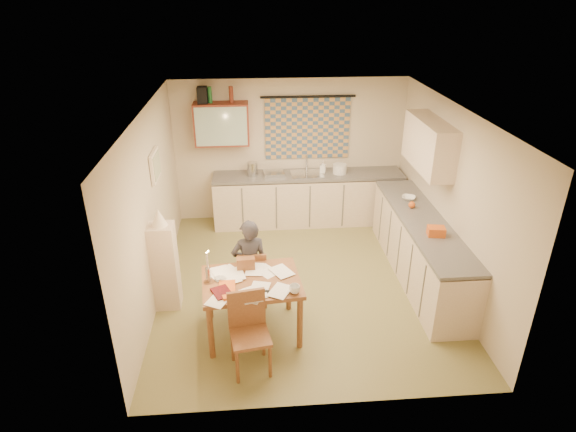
{
  "coord_description": "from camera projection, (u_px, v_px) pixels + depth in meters",
  "views": [
    {
      "loc": [
        -0.67,
        -5.81,
        3.9
      ],
      "look_at": [
        -0.2,
        0.2,
        0.98
      ],
      "focal_mm": 30.0,
      "sensor_mm": 36.0,
      "label": 1
    }
  ],
  "objects": [
    {
      "name": "lampshade",
      "position": [
        159.0,
        217.0,
        5.91
      ],
      "size": [
        0.2,
        0.2,
        0.22
      ],
      "primitive_type": "cone",
      "color": "#F5E3CB",
      "rests_on": "shelf_stand"
    },
    {
      "name": "stove",
      "position": [
        444.0,
        288.0,
        6.1
      ],
      "size": [
        0.54,
        0.54,
        0.84
      ],
      "color": "white",
      "rests_on": "floor"
    },
    {
      "name": "speaker",
      "position": [
        202.0,
        95.0,
        7.73
      ],
      "size": [
        0.16,
        0.2,
        0.26
      ],
      "primitive_type": "cube",
      "rotation": [
        0.0,
        0.0,
        0.01
      ],
      "color": "black",
      "rests_on": "wall_cabinet"
    },
    {
      "name": "print_canvas",
      "position": [
        157.0,
        165.0,
        6.44
      ],
      "size": [
        0.01,
        0.42,
        0.32
      ],
      "primitive_type": "cube",
      "color": "beige",
      "rests_on": "wall_left"
    },
    {
      "name": "floor",
      "position": [
        303.0,
        283.0,
        6.97
      ],
      "size": [
        4.0,
        4.5,
        0.02
      ],
      "primitive_type": "cube",
      "color": "olive",
      "rests_on": "ground"
    },
    {
      "name": "counter_back",
      "position": [
        308.0,
        199.0,
        8.54
      ],
      "size": [
        3.3,
        0.62,
        0.92
      ],
      "color": "beige",
      "rests_on": "floor"
    },
    {
      "name": "tap",
      "position": [
        307.0,
        163.0,
        8.43
      ],
      "size": [
        0.04,
        0.04,
        0.28
      ],
      "primitive_type": "cylinder",
      "rotation": [
        0.0,
        0.0,
        0.25
      ],
      "color": "silver",
      "rests_on": "counter_back"
    },
    {
      "name": "letter_rack",
      "position": [
        246.0,
        264.0,
        5.84
      ],
      "size": [
        0.23,
        0.11,
        0.16
      ],
      "primitive_type": "cube",
      "rotation": [
        0.0,
        0.0,
        0.06
      ],
      "color": "brown",
      "rests_on": "dining_table"
    },
    {
      "name": "chair_near",
      "position": [
        250.0,
        347.0,
        5.3
      ],
      "size": [
        0.48,
        0.48,
        0.92
      ],
      "rotation": [
        0.0,
        0.0,
        0.17
      ],
      "color": "brown",
      "rests_on": "floor"
    },
    {
      "name": "mug",
      "position": [
        295.0,
        289.0,
        5.41
      ],
      "size": [
        0.21,
        0.21,
        0.1
      ],
      "primitive_type": "imported",
      "rotation": [
        0.0,
        0.0,
        0.35
      ],
      "color": "white",
      "rests_on": "dining_table"
    },
    {
      "name": "shelf_stand",
      "position": [
        165.0,
        267.0,
        6.22
      ],
      "size": [
        0.32,
        0.3,
        1.2
      ],
      "primitive_type": "cube",
      "color": "beige",
      "rests_on": "floor"
    },
    {
      "name": "book",
      "position": [
        219.0,
        287.0,
        5.51
      ],
      "size": [
        0.2,
        0.27,
        0.02
      ],
      "primitive_type": "imported",
      "rotation": [
        0.0,
        0.0,
        0.02
      ],
      "color": "#D45819",
      "rests_on": "dining_table"
    },
    {
      "name": "chair_far",
      "position": [
        253.0,
        286.0,
        6.42
      ],
      "size": [
        0.37,
        0.37,
        0.83
      ],
      "rotation": [
        0.0,
        0.0,
        3.14
      ],
      "color": "brown",
      "rests_on": "floor"
    },
    {
      "name": "curtain_rod",
      "position": [
        308.0,
        97.0,
        8.0
      ],
      "size": [
        1.6,
        0.04,
        0.04
      ],
      "primitive_type": "cylinder",
      "rotation": [
        0.0,
        1.57,
        0.0
      ],
      "color": "black",
      "rests_on": "wall_back"
    },
    {
      "name": "bowl",
      "position": [
        409.0,
        198.0,
        7.35
      ],
      "size": [
        0.36,
        0.36,
        0.05
      ],
      "primitive_type": "imported",
      "rotation": [
        0.0,
        0.0,
        -0.43
      ],
      "color": "white",
      "rests_on": "counter_right"
    },
    {
      "name": "candle_flame",
      "position": [
        208.0,
        251.0,
        5.45
      ],
      "size": [
        0.02,
        0.02,
        0.02
      ],
      "primitive_type": "sphere",
      "color": "#FFCC66",
      "rests_on": "dining_table"
    },
    {
      "name": "dining_table",
      "position": [
        252.0,
        306.0,
        5.82
      ],
      "size": [
        1.22,
        0.97,
        0.75
      ],
      "rotation": [
        0.0,
        0.0,
        0.09
      ],
      "color": "brown",
      "rests_on": "floor"
    },
    {
      "name": "wall_right",
      "position": [
        450.0,
        199.0,
        6.56
      ],
      "size": [
        0.02,
        4.5,
        2.5
      ],
      "primitive_type": "cube",
      "color": "beige",
      "rests_on": "floor"
    },
    {
      "name": "wall_left",
      "position": [
        151.0,
        209.0,
        6.28
      ],
      "size": [
        0.02,
        4.5,
        2.5
      ],
      "primitive_type": "cube",
      "color": "beige",
      "rests_on": "floor"
    },
    {
      "name": "eyeglasses",
      "position": [
        269.0,
        292.0,
        5.43
      ],
      "size": [
        0.14,
        0.07,
        0.02
      ],
      "primitive_type": "cube",
      "rotation": [
        0.0,
        0.0,
        -0.25
      ],
      "color": "black",
      "rests_on": "dining_table"
    },
    {
      "name": "window_blind",
      "position": [
        307.0,
        129.0,
        8.26
      ],
      "size": [
        1.45,
        0.03,
        1.05
      ],
      "primitive_type": "cube",
      "color": "#395576",
      "rests_on": "wall_back"
    },
    {
      "name": "framed_print",
      "position": [
        155.0,
        166.0,
        6.44
      ],
      "size": [
        0.04,
        0.5,
        0.4
      ],
      "primitive_type": "cube",
      "color": "#F5E3CB",
      "rests_on": "wall_left"
    },
    {
      "name": "fruit_orange",
      "position": [
        412.0,
        205.0,
        7.06
      ],
      "size": [
        0.1,
        0.1,
        0.1
      ],
      "primitive_type": "sphere",
      "color": "#D45819",
      "rests_on": "counter_right"
    },
    {
      "name": "orange_bag",
      "position": [
        436.0,
        231.0,
        6.28
      ],
      "size": [
        0.24,
        0.19,
        0.12
      ],
      "primitive_type": "cube",
      "rotation": [
        0.0,
        0.0,
        -0.16
      ],
      "color": "#D45819",
      "rests_on": "counter_right"
    },
    {
      "name": "orange_box",
      "position": [
        228.0,
        297.0,
        5.32
      ],
      "size": [
        0.14,
        0.11,
        0.04
      ],
      "primitive_type": "cube",
      "rotation": [
        0.0,
        0.0,
        0.29
      ],
      "color": "#D45819",
      "rests_on": "dining_table"
    },
    {
      "name": "mixing_bowl",
      "position": [
        340.0,
        169.0,
        8.34
      ],
      "size": [
        0.27,
        0.27,
        0.16
      ],
      "primitive_type": "cylinder",
      "rotation": [
        0.0,
        0.0,
        -0.13
      ],
      "color": "white",
      "rests_on": "counter_back"
    },
    {
      "name": "wall_front",
      "position": [
        331.0,
        305.0,
        4.39
      ],
      "size": [
        4.0,
        0.02,
        2.5
      ],
      "primitive_type": "cube",
      "color": "beige",
      "rests_on": "floor"
    },
    {
      "name": "dish_rack",
      "position": [
        274.0,
        173.0,
        8.28
      ],
      "size": [
        0.37,
        0.32,
        0.06
      ],
      "primitive_type": "cube",
      "rotation": [
        0.0,
        0.0,
        0.07
      ],
      "color": "silver",
      "rests_on": "counter_back"
    },
    {
      "name": "sink",
      "position": [
        307.0,
        176.0,
        8.35
      ],
      "size": [
        0.57,
        0.47,
        0.1
      ],
      "primitive_type": "cube",
      "rotation": [
        0.0,
        0.0,
        0.03
      ],
      "color": "silver",
      "rests_on": "counter_back"
    },
    {
      "name": "soap_bottle",
      "position": [
        323.0,
        167.0,
        8.35
      ],
      "size": [
        0.15,
        0.15,
        0.21
      ],
      "primitive_type": "imported",
      "rotation": [
        0.0,
        0.0,
        -0.29
      ],
      "color": "white",
      "rests_on": "counter_back"
    },
    {
      "name": "ceiling",
      "position": [
        305.0,
        110.0,
        5.87
      ],
      "size": [
        4.0,
        4.5,
        0.02
      ],
      "primitive_type": "cube",
      "color": "white",
      "rests_on": "floor"
    },
    {
      "name": "wall_cabinet",
      "position": [
        222.0,
        124.0,
        7.96
      ],
      "size": [
        0.9,
        0.34,
        0.7
      ],
      "primitive_type": "cube",
      "color": "maroon",
      "rests_on": "wall_back"
    },
    {
      "name": "candle",
      "position": [
        207.0,
        261.0,
        5.5
      ],
      "size": [
        0.03,
        0.03,
        0.22
      ],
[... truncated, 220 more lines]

